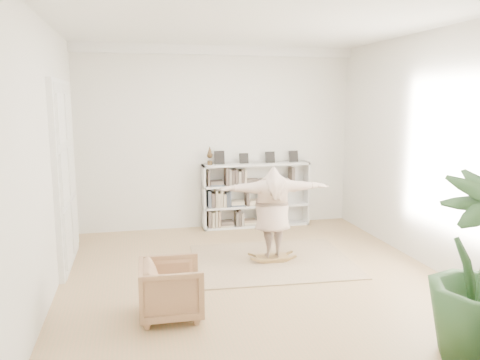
# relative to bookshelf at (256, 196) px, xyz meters

# --- Properties ---
(floor) EXTENTS (6.00, 6.00, 0.00)m
(floor) POSITION_rel_bookshelf_xyz_m (-0.74, -2.82, -0.64)
(floor) COLOR tan
(floor) RESTS_ON ground
(room_shell) EXTENTS (6.00, 6.00, 6.00)m
(room_shell) POSITION_rel_bookshelf_xyz_m (-0.74, 0.12, 2.87)
(room_shell) COLOR silver
(room_shell) RESTS_ON floor
(doors) EXTENTS (0.09, 1.78, 2.92)m
(doors) POSITION_rel_bookshelf_xyz_m (-3.45, -1.52, 0.76)
(doors) COLOR white
(doors) RESTS_ON floor
(bookshelf) EXTENTS (2.20, 0.35, 1.64)m
(bookshelf) POSITION_rel_bookshelf_xyz_m (0.00, 0.00, 0.00)
(bookshelf) COLOR silver
(bookshelf) RESTS_ON floor
(armchair) EXTENTS (0.76, 0.74, 0.68)m
(armchair) POSITION_rel_bookshelf_xyz_m (-2.02, -3.74, -0.30)
(armchair) COLOR tan
(armchair) RESTS_ON floor
(rug) EXTENTS (2.62, 2.15, 0.02)m
(rug) POSITION_rel_bookshelf_xyz_m (-0.30, -2.16, -0.63)
(rug) COLOR tan
(rug) RESTS_ON floor
(rocker_board) EXTENTS (0.53, 0.34, 0.11)m
(rocker_board) POSITION_rel_bookshelf_xyz_m (-0.30, -2.16, -0.57)
(rocker_board) COLOR olive
(rocker_board) RESTS_ON rug
(person) EXTENTS (1.81, 0.59, 1.45)m
(person) POSITION_rel_bookshelf_xyz_m (-0.30, -2.16, 0.22)
(person) COLOR tan
(person) RESTS_ON rocker_board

